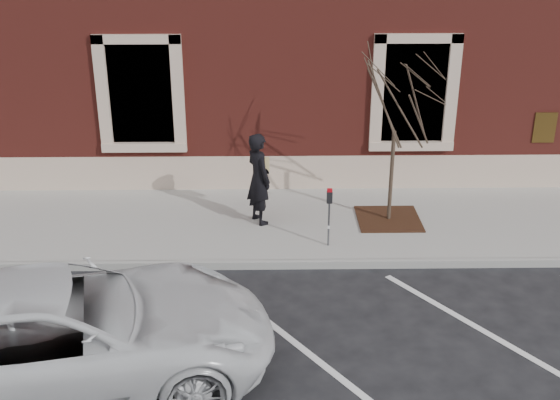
{
  "coord_description": "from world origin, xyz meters",
  "views": [
    {
      "loc": [
        -0.19,
        -11.54,
        6.28
      ],
      "look_at": [
        0.0,
        0.6,
        1.1
      ],
      "focal_mm": 45.0,
      "sensor_mm": 36.0,
      "label": 1
    }
  ],
  "objects_px": {
    "man": "(259,179)",
    "sapling": "(396,105)",
    "parking_meter": "(329,207)",
    "white_truck": "(57,335)"
  },
  "relations": [
    {
      "from": "white_truck",
      "to": "parking_meter",
      "type": "bearing_deg",
      "value": -58.52
    },
    {
      "from": "parking_meter",
      "to": "sapling",
      "type": "relative_size",
      "value": 0.33
    },
    {
      "from": "man",
      "to": "white_truck",
      "type": "height_order",
      "value": "man"
    },
    {
      "from": "man",
      "to": "sapling",
      "type": "relative_size",
      "value": 0.54
    },
    {
      "from": "man",
      "to": "parking_meter",
      "type": "xyz_separation_m",
      "value": [
        1.35,
        -1.12,
        -0.14
      ]
    },
    {
      "from": "man",
      "to": "sapling",
      "type": "xyz_separation_m",
      "value": [
        2.7,
        0.04,
        1.5
      ]
    },
    {
      "from": "white_truck",
      "to": "man",
      "type": "bearing_deg",
      "value": -40.96
    },
    {
      "from": "parking_meter",
      "to": "white_truck",
      "type": "relative_size",
      "value": 0.2
    },
    {
      "from": "parking_meter",
      "to": "white_truck",
      "type": "distance_m",
      "value": 5.69
    },
    {
      "from": "man",
      "to": "parking_meter",
      "type": "bearing_deg",
      "value": -159.18
    }
  ]
}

